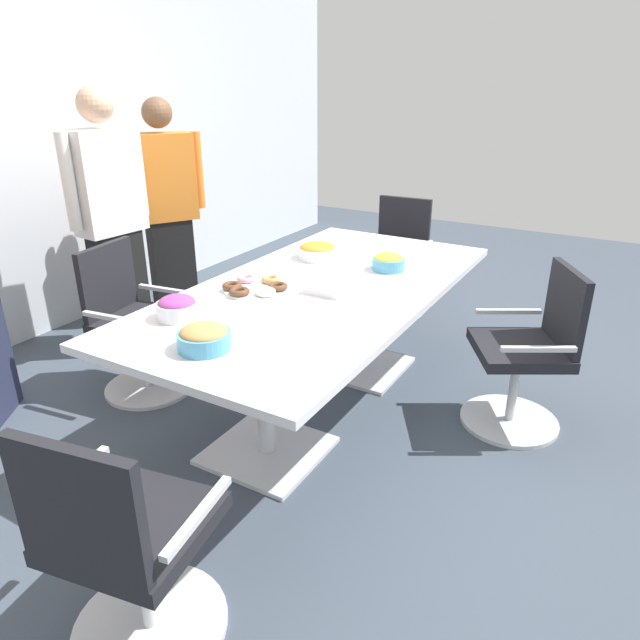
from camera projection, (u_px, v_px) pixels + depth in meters
The scene contains 15 objects.
ground_plane at pixel (320, 405), 3.43m from camera, with size 10.00×10.00×0.01m, color #3D4754.
back_wall at pixel (22, 141), 3.99m from camera, with size 8.00×0.10×2.80m, color silver.
conference_table at pixel (320, 308), 3.19m from camera, with size 2.40×1.20×0.75m.
office_chair_0 at pixel (528, 358), 3.10m from camera, with size 0.74×0.74×0.91m.
office_chair_1 at pixel (396, 262), 4.71m from camera, with size 0.57×0.57×0.91m.
office_chair_2 at pixel (135, 328), 3.47m from camera, with size 0.61×0.61×0.91m.
office_chair_3 at pixel (127, 551), 1.84m from camera, with size 0.63×0.63×0.91m.
person_standing_2 at pixel (112, 220), 3.84m from camera, with size 0.61×0.26×1.77m.
person_standing_3 at pixel (167, 210), 4.37m from camera, with size 0.57×0.41×1.68m.
snack_bowl_cookies at pixel (204, 337), 2.40m from camera, with size 0.23×0.23×0.11m.
snack_bowl_chips_yellow at pixel (389, 262), 3.39m from camera, with size 0.19×0.19×0.10m.
snack_bowl_chips_orange at pixel (317, 251), 3.61m from camera, with size 0.25×0.25×0.10m.
snack_bowl_candy_mix at pixel (177, 307), 2.71m from camera, with size 0.20×0.20×0.11m.
donut_platter at pixel (256, 287), 3.07m from camera, with size 0.35×0.34×0.04m.
napkin_pile at pixel (330, 286), 3.05m from camera, with size 0.20×0.20×0.07m, color white.
Camera 1 is at (-2.56, -1.48, 1.81)m, focal length 32.18 mm.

